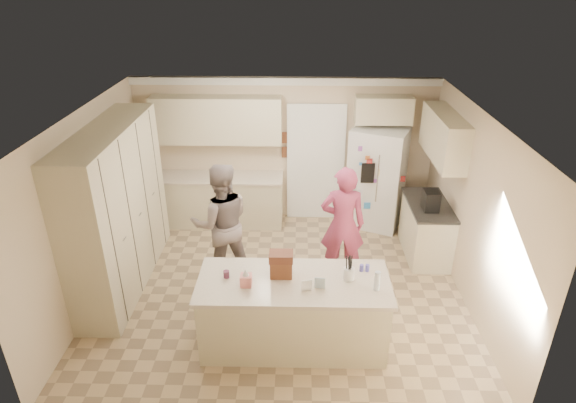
{
  "coord_description": "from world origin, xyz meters",
  "views": [
    {
      "loc": [
        0.24,
        -5.76,
        4.27
      ],
      "look_at": [
        0.1,
        0.35,
        1.25
      ],
      "focal_mm": 30.0,
      "sensor_mm": 36.0,
      "label": 1
    }
  ],
  "objects_px": {
    "utensil_crock": "(349,274)",
    "dollhouse_body": "(281,268)",
    "coffee_maker": "(431,200)",
    "island_base": "(293,313)",
    "tissue_box": "(246,280)",
    "refrigerator": "(377,178)",
    "teen_boy": "(222,223)",
    "teen_girl": "(343,224)"
  },
  "relations": [
    {
      "from": "coffee_maker",
      "to": "utensil_crock",
      "type": "distance_m",
      "value": 2.32
    },
    {
      "from": "refrigerator",
      "to": "utensil_crock",
      "type": "xyz_separation_m",
      "value": [
        -0.77,
        -3.07,
        0.1
      ]
    },
    {
      "from": "coffee_maker",
      "to": "tissue_box",
      "type": "xyz_separation_m",
      "value": [
        -2.6,
        -2.0,
        -0.07
      ]
    },
    {
      "from": "island_base",
      "to": "teen_boy",
      "type": "xyz_separation_m",
      "value": [
        -1.06,
        1.4,
        0.47
      ]
    },
    {
      "from": "refrigerator",
      "to": "island_base",
      "type": "bearing_deg",
      "value": -91.55
    },
    {
      "from": "island_base",
      "to": "dollhouse_body",
      "type": "distance_m",
      "value": 0.62
    },
    {
      "from": "refrigerator",
      "to": "teen_boy",
      "type": "distance_m",
      "value": 3.02
    },
    {
      "from": "utensil_crock",
      "to": "teen_girl",
      "type": "distance_m",
      "value": 1.4
    },
    {
      "from": "refrigerator",
      "to": "tissue_box",
      "type": "bearing_deg",
      "value": -98.54
    },
    {
      "from": "island_base",
      "to": "utensil_crock",
      "type": "height_order",
      "value": "utensil_crock"
    },
    {
      "from": "island_base",
      "to": "coffee_maker",
      "type": "bearing_deg",
      "value": 42.83
    },
    {
      "from": "utensil_crock",
      "to": "tissue_box",
      "type": "xyz_separation_m",
      "value": [
        -1.2,
        -0.15,
        -0.0
      ]
    },
    {
      "from": "coffee_maker",
      "to": "refrigerator",
      "type": "bearing_deg",
      "value": 117.33
    },
    {
      "from": "coffee_maker",
      "to": "island_base",
      "type": "relative_size",
      "value": 0.14
    },
    {
      "from": "dollhouse_body",
      "to": "teen_girl",
      "type": "height_order",
      "value": "teen_girl"
    },
    {
      "from": "island_base",
      "to": "dollhouse_body",
      "type": "relative_size",
      "value": 8.46
    },
    {
      "from": "coffee_maker",
      "to": "dollhouse_body",
      "type": "height_order",
      "value": "coffee_maker"
    },
    {
      "from": "coffee_maker",
      "to": "dollhouse_body",
      "type": "relative_size",
      "value": 1.15
    },
    {
      "from": "tissue_box",
      "to": "teen_boy",
      "type": "xyz_separation_m",
      "value": [
        -0.51,
        1.5,
        -0.08
      ]
    },
    {
      "from": "teen_boy",
      "to": "refrigerator",
      "type": "bearing_deg",
      "value": -160.43
    },
    {
      "from": "teen_boy",
      "to": "teen_girl",
      "type": "relative_size",
      "value": 1.02
    },
    {
      "from": "utensil_crock",
      "to": "teen_boy",
      "type": "xyz_separation_m",
      "value": [
        -1.71,
        1.35,
        -0.09
      ]
    },
    {
      "from": "teen_girl",
      "to": "dollhouse_body",
      "type": "bearing_deg",
      "value": 58.7
    },
    {
      "from": "island_base",
      "to": "teen_girl",
      "type": "height_order",
      "value": "teen_girl"
    },
    {
      "from": "refrigerator",
      "to": "coffee_maker",
      "type": "bearing_deg",
      "value": -39.75
    },
    {
      "from": "utensil_crock",
      "to": "tissue_box",
      "type": "height_order",
      "value": "utensil_crock"
    },
    {
      "from": "utensil_crock",
      "to": "dollhouse_body",
      "type": "bearing_deg",
      "value": 176.42
    },
    {
      "from": "island_base",
      "to": "teen_boy",
      "type": "height_order",
      "value": "teen_boy"
    },
    {
      "from": "coffee_maker",
      "to": "teen_girl",
      "type": "height_order",
      "value": "teen_girl"
    },
    {
      "from": "refrigerator",
      "to": "tissue_box",
      "type": "height_order",
      "value": "refrigerator"
    },
    {
      "from": "teen_boy",
      "to": "teen_girl",
      "type": "xyz_separation_m",
      "value": [
        1.75,
        0.05,
        -0.02
      ]
    },
    {
      "from": "utensil_crock",
      "to": "teen_girl",
      "type": "xyz_separation_m",
      "value": [
        0.04,
        1.4,
        -0.11
      ]
    },
    {
      "from": "island_base",
      "to": "tissue_box",
      "type": "distance_m",
      "value": 0.79
    },
    {
      "from": "coffee_maker",
      "to": "tissue_box",
      "type": "bearing_deg",
      "value": -142.43
    },
    {
      "from": "dollhouse_body",
      "to": "refrigerator",
      "type": "bearing_deg",
      "value": 62.53
    },
    {
      "from": "coffee_maker",
      "to": "island_base",
      "type": "distance_m",
      "value": 2.87
    },
    {
      "from": "coffee_maker",
      "to": "teen_girl",
      "type": "xyz_separation_m",
      "value": [
        -1.36,
        -0.45,
        -0.18
      ]
    },
    {
      "from": "island_base",
      "to": "dollhouse_body",
      "type": "bearing_deg",
      "value": 146.31
    },
    {
      "from": "utensil_crock",
      "to": "teen_girl",
      "type": "relative_size",
      "value": 0.08
    },
    {
      "from": "coffee_maker",
      "to": "tissue_box",
      "type": "height_order",
      "value": "coffee_maker"
    },
    {
      "from": "utensil_crock",
      "to": "dollhouse_body",
      "type": "relative_size",
      "value": 0.58
    },
    {
      "from": "refrigerator",
      "to": "utensil_crock",
      "type": "distance_m",
      "value": 3.17
    }
  ]
}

